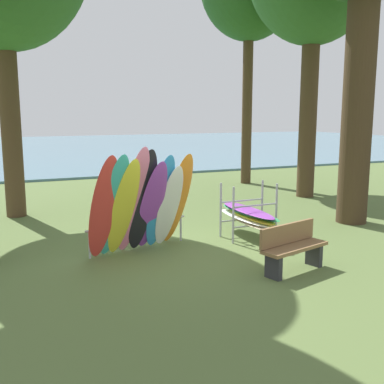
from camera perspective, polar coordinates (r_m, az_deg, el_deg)
ground_plane at (r=9.31m, az=-3.56°, el=-7.83°), size 80.00×80.00×0.00m
lake_water at (r=37.94m, az=-18.94°, el=5.10°), size 80.00×36.00×0.10m
leaning_board_pile at (r=9.19m, az=-6.24°, el=-1.57°), size 2.39×1.49×2.21m
board_storage_rack at (r=10.55m, az=6.96°, el=-2.83°), size 1.15×2.13×1.25m
park_bench at (r=8.48m, az=12.30°, el=-6.61°), size 1.46×0.76×0.85m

